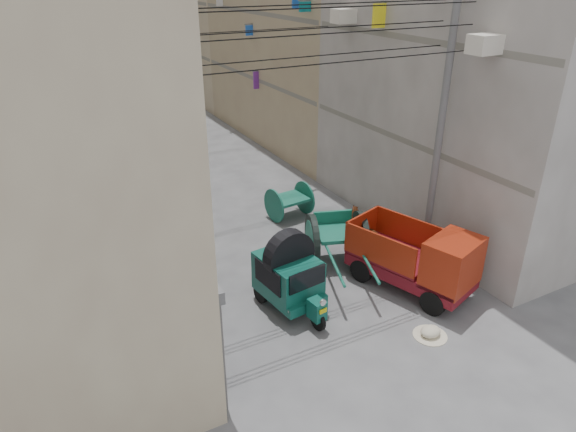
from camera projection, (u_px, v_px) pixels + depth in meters
shutters_left at (135, 211)px, 15.28m from camera, size 0.18×14.40×2.88m
signboards at (157, 72)px, 25.05m from camera, size 8.22×40.52×5.67m
utility_poles at (185, 76)px, 21.10m from camera, size 7.40×22.20×8.00m
overhead_cables at (202, 8)px, 17.83m from camera, size 7.40×22.52×1.12m
auto_rickshaw at (289, 274)px, 13.09m from camera, size 1.56×2.44×1.67m
tonga_cart at (336, 238)px, 15.19m from camera, size 2.36×3.70×1.56m
mini_truck at (424, 263)px, 13.68m from camera, size 2.50×3.69×1.91m
second_cart at (289, 201)px, 18.04m from camera, size 1.47×1.33×1.20m
feed_sack at (431, 331)px, 12.35m from camera, size 0.51×0.41×0.26m
horse at (367, 236)px, 15.51m from camera, size 1.02×1.78×1.42m
distant_car_white at (109, 131)px, 26.11m from camera, size 2.04×3.42×1.09m
distant_car_grey at (154, 99)px, 32.03m from camera, size 2.11×4.00×1.25m
distant_car_green at (91, 67)px, 42.83m from camera, size 1.83×3.77×1.06m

